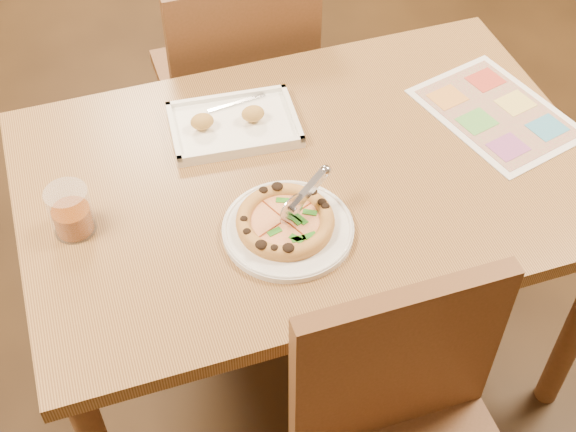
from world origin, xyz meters
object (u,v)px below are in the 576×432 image
object	(u,v)px
plate	(288,230)
appetizer_tray	(233,125)
menu	(496,113)
dining_table	(307,196)
chair_far	(238,70)
pizza_cutter	(304,196)
pizza	(285,221)
glass_tumbler	(71,213)

from	to	relation	value
plate	appetizer_tray	size ratio (longest dim) A/B	0.88
menu	dining_table	bearing A→B (deg)	-175.20
chair_far	pizza_cutter	size ratio (longest dim) A/B	3.63
plate	menu	bearing A→B (deg)	18.67
pizza	pizza_cutter	distance (m)	0.07
pizza	plate	bearing A→B (deg)	-69.38
glass_tumbler	appetizer_tray	bearing A→B (deg)	26.34
dining_table	pizza	size ratio (longest dim) A/B	6.23
pizza	appetizer_tray	xyz separation A→B (m)	(-0.02, 0.34, -0.01)
chair_far	pizza	distance (m)	0.78
chair_far	pizza_cutter	xyz separation A→B (m)	(-0.06, -0.74, 0.23)
pizza_cutter	glass_tumbler	size ratio (longest dim) A/B	1.15
dining_table	glass_tumbler	distance (m)	0.54
appetizer_tray	menu	xyz separation A→B (m)	(0.62, -0.15, -0.01)
plate	menu	distance (m)	0.64
plate	dining_table	bearing A→B (deg)	57.75
appetizer_tray	glass_tumbler	bearing A→B (deg)	-153.66
plate	pizza	distance (m)	0.02
chair_far	pizza_cutter	distance (m)	0.78
dining_table	plate	distance (m)	0.21
chair_far	pizza	world-z (taller)	chair_far
chair_far	menu	world-z (taller)	chair_far
dining_table	plate	bearing A→B (deg)	-122.25
pizza	menu	distance (m)	0.64
plate	appetizer_tray	distance (m)	0.35
dining_table	pizza_cutter	bearing A→B (deg)	-113.29
appetizer_tray	glass_tumbler	xyz separation A→B (m)	(-0.40, -0.20, 0.04)
pizza_cutter	glass_tumbler	xyz separation A→B (m)	(-0.47, 0.13, -0.03)
pizza	appetizer_tray	distance (m)	0.34
plate	glass_tumbler	bearing A→B (deg)	160.54
plate	appetizer_tray	xyz separation A→B (m)	(-0.02, 0.35, 0.01)
glass_tumbler	pizza	bearing A→B (deg)	-18.56
menu	pizza	bearing A→B (deg)	-162.16
plate	menu	world-z (taller)	plate
dining_table	chair_far	distance (m)	0.61
chair_far	appetizer_tray	size ratio (longest dim) A/B	1.49
dining_table	glass_tumbler	bearing A→B (deg)	-178.78
menu	chair_far	bearing A→B (deg)	131.78
dining_table	appetizer_tray	distance (m)	0.25
glass_tumbler	dining_table	bearing A→B (deg)	1.22
glass_tumbler	menu	size ratio (longest dim) A/B	0.30
pizza	pizza_cutter	world-z (taller)	pizza_cutter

